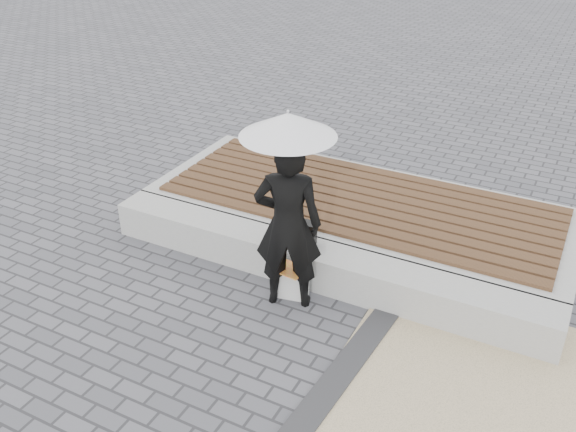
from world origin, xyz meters
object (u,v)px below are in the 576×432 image
object	(u,v)px
parasol	(288,125)
canvas_tote	(291,282)
seating_ledge	(317,264)
woman	(288,225)
handbag	(299,231)

from	to	relation	value
parasol	canvas_tote	bearing A→B (deg)	93.08
seating_ledge	canvas_tote	bearing A→B (deg)	-105.71
woman	handbag	world-z (taller)	woman
seating_ledge	woman	size ratio (longest dim) A/B	2.77
parasol	handbag	world-z (taller)	parasol
woman	parasol	world-z (taller)	parasol
canvas_tote	woman	bearing A→B (deg)	-98.08
woman	parasol	distance (m)	1.02
seating_ledge	handbag	size ratio (longest dim) A/B	13.35
seating_ledge	woman	bearing A→B (deg)	-102.66
seating_ledge	canvas_tote	world-z (taller)	seating_ledge
parasol	handbag	xyz separation A→B (m)	(-0.13, 0.49, -1.39)
seating_ledge	handbag	xyz separation A→B (m)	(-0.23, 0.03, 0.33)
seating_ledge	parasol	distance (m)	1.79
woman	canvas_tote	size ratio (longest dim) A/B	4.93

